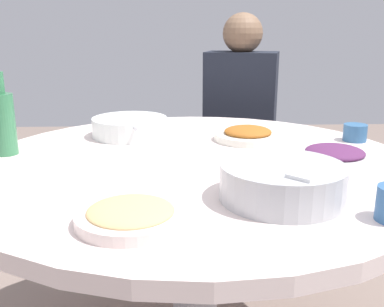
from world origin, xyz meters
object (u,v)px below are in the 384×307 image
(diner_left, at_px, (241,106))
(rice_bowl, at_px, (282,181))
(dish_eggplant, at_px, (335,155))
(soup_bowl, at_px, (130,127))
(dish_noodles, at_px, (131,215))
(green_bottle, at_px, (3,122))
(tea_cup_far, at_px, (355,133))
(dish_stirfry, at_px, (248,135))
(round_dining_table, at_px, (195,197))
(stool_for_diner_left, at_px, (238,208))

(diner_left, bearing_deg, rice_bowl, 86.18)
(dish_eggplant, bearing_deg, rice_bowl, 52.66)
(soup_bowl, height_order, dish_noodles, soup_bowl)
(diner_left, bearing_deg, green_bottle, 44.69)
(tea_cup_far, relative_size, diner_left, 0.10)
(soup_bowl, distance_m, dish_stirfry, 0.42)
(round_dining_table, distance_m, dish_eggplant, 0.43)
(rice_bowl, relative_size, dish_stirfry, 1.22)
(round_dining_table, relative_size, dish_stirfry, 5.71)
(dish_stirfry, height_order, stool_for_diner_left, dish_stirfry)
(dish_noodles, height_order, stool_for_diner_left, dish_noodles)
(round_dining_table, bearing_deg, green_bottle, -8.19)
(dish_eggplant, xyz_separation_m, green_bottle, (0.98, -0.11, 0.08))
(green_bottle, height_order, diner_left, diner_left)
(dish_stirfry, bearing_deg, rice_bowl, 88.98)
(rice_bowl, height_order, tea_cup_far, rice_bowl)
(round_dining_table, relative_size, dish_eggplant, 5.89)
(round_dining_table, distance_m, diner_left, 0.96)
(rice_bowl, xyz_separation_m, tea_cup_far, (-0.37, -0.53, -0.01))
(round_dining_table, xyz_separation_m, tea_cup_far, (-0.56, -0.21, 0.15))
(rice_bowl, relative_size, tea_cup_far, 3.57)
(stool_for_diner_left, bearing_deg, dish_noodles, 73.07)
(green_bottle, relative_size, diner_left, 0.33)
(stool_for_diner_left, bearing_deg, dish_eggplant, 98.35)
(rice_bowl, distance_m, stool_for_diner_left, 1.37)
(round_dining_table, xyz_separation_m, green_bottle, (0.58, -0.08, 0.22))
(soup_bowl, xyz_separation_m, green_bottle, (0.36, 0.22, 0.07))
(rice_bowl, distance_m, diner_left, 1.24)
(dish_stirfry, distance_m, stool_for_diner_left, 0.89)
(rice_bowl, distance_m, dish_stirfry, 0.55)
(rice_bowl, height_order, green_bottle, green_bottle)
(rice_bowl, xyz_separation_m, dish_eggplant, (-0.22, -0.29, -0.02))
(dish_noodles, height_order, diner_left, diner_left)
(dish_noodles, distance_m, green_bottle, 0.68)
(round_dining_table, distance_m, green_bottle, 0.62)
(green_bottle, xyz_separation_m, stool_for_diner_left, (-0.84, -0.83, -0.64))
(dish_eggplant, bearing_deg, stool_for_diner_left, -81.65)
(rice_bowl, distance_m, soup_bowl, 0.75)
(dish_noodles, height_order, dish_eggplant, dish_eggplant)
(round_dining_table, bearing_deg, dish_noodles, 71.28)
(round_dining_table, bearing_deg, soup_bowl, -54.39)
(dish_noodles, bearing_deg, dish_stirfry, -116.89)
(rice_bowl, bearing_deg, green_bottle, -28.02)
(round_dining_table, relative_size, diner_left, 1.73)
(soup_bowl, height_order, diner_left, diner_left)
(round_dining_table, height_order, dish_stirfry, dish_stirfry)
(soup_bowl, bearing_deg, round_dining_table, 125.61)
(dish_stirfry, relative_size, stool_for_diner_left, 0.52)
(soup_bowl, height_order, dish_stirfry, soup_bowl)
(soup_bowl, height_order, green_bottle, green_bottle)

